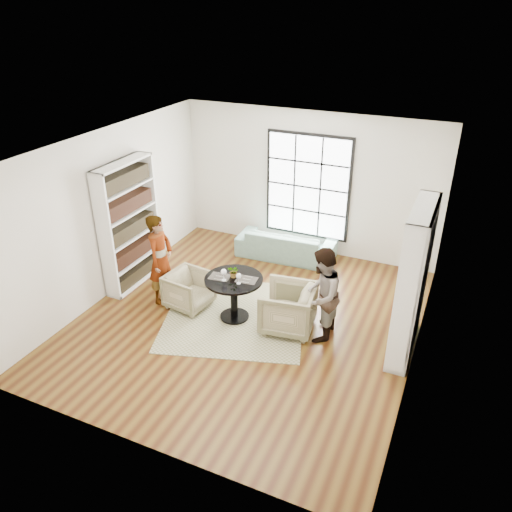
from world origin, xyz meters
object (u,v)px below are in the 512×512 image
at_px(pedestal_table, 234,289).
at_px(person_right, 321,295).
at_px(wine_glass_right, 239,276).
at_px(armchair_right, 288,308).
at_px(flower_centerpiece, 234,272).
at_px(sofa, 286,244).
at_px(wine_glass_left, 224,272).
at_px(person_left, 161,259).
at_px(armchair_left, 189,290).

height_order(pedestal_table, person_right, person_right).
bearing_deg(wine_glass_right, armchair_right, 14.38).
bearing_deg(flower_centerpiece, sofa, 89.91).
relative_size(wine_glass_left, wine_glass_right, 1.13).
relative_size(armchair_right, wine_glass_left, 4.01).
bearing_deg(person_right, wine_glass_right, -83.83).
bearing_deg(person_left, person_right, -92.56).
bearing_deg(pedestal_table, flower_centerpiece, 107.80).
bearing_deg(flower_centerpiece, person_left, -178.63).
bearing_deg(armchair_left, person_left, 97.88).
distance_m(sofa, flower_centerpiece, 2.52).
xyz_separation_m(pedestal_table, wine_glass_left, (-0.12, -0.13, 0.37)).
xyz_separation_m(sofa, flower_centerpiece, (-0.00, -2.45, 0.59)).
bearing_deg(pedestal_table, person_left, 179.94).
xyz_separation_m(person_right, flower_centerpiece, (-1.51, -0.05, 0.10)).
bearing_deg(person_left, flower_centerpiece, -92.84).
height_order(armchair_left, wine_glass_left, wine_glass_left).
xyz_separation_m(wine_glass_left, wine_glass_right, (0.27, 0.01, -0.02)).
relative_size(pedestal_table, person_left, 0.59).
height_order(pedestal_table, flower_centerpiece, flower_centerpiece).
distance_m(armchair_left, wine_glass_right, 1.20).
distance_m(sofa, armchair_right, 2.59).
bearing_deg(armchair_right, sofa, -166.31).
distance_m(wine_glass_left, flower_centerpiece, 0.20).
bearing_deg(person_left, wine_glass_right, -98.49).
xyz_separation_m(armchair_right, flower_centerpiece, (-0.96, -0.05, 0.50)).
distance_m(armchair_right, person_left, 2.43).
bearing_deg(wine_glass_left, armchair_left, 170.49).
bearing_deg(armchair_left, armchair_right, -79.49).
xyz_separation_m(sofa, wine_glass_right, (0.16, -2.61, 0.62)).
distance_m(armchair_left, flower_centerpiece, 1.04).
height_order(pedestal_table, wine_glass_right, wine_glass_right).
distance_m(pedestal_table, flower_centerpiece, 0.32).
bearing_deg(sofa, wine_glass_left, 84.63).
bearing_deg(person_right, person_left, -90.80).
distance_m(pedestal_table, armchair_left, 0.92).
bearing_deg(flower_centerpiece, wine_glass_right, -43.49).
bearing_deg(armchair_right, person_left, -95.90).
bearing_deg(wine_glass_left, flower_centerpiece, 57.61).
bearing_deg(wine_glass_right, person_left, 175.72).
height_order(armchair_right, wine_glass_right, wine_glass_right).
relative_size(person_left, wine_glass_left, 7.74).
bearing_deg(wine_glass_right, sofa, 93.47).
relative_size(sofa, armchair_left, 2.82).
height_order(person_left, wine_glass_right, person_left).
height_order(armchair_right, wine_glass_left, wine_glass_left).
height_order(sofa, wine_glass_left, wine_glass_left).
bearing_deg(wine_glass_right, person_right, 8.62).
xyz_separation_m(armchair_right, person_left, (-2.39, -0.08, 0.44)).
height_order(person_left, wine_glass_left, person_left).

